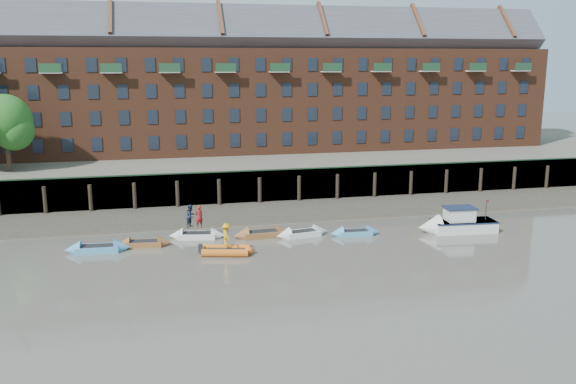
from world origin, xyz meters
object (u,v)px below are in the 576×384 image
object	(u,v)px
person_rower_a	(199,217)
rowboat_6	(355,233)
rowboat_2	(144,244)
motor_launch	(451,224)
rowboat_3	(197,235)
rib_tender	(228,250)
rowboat_5	(302,234)
person_rib_crew	(226,235)
person_rower_b	(191,216)
rowboat_1	(98,249)
rowboat_4	(262,234)

from	to	relation	value
person_rower_a	rowboat_6	bearing A→B (deg)	155.01
rowboat_2	motor_launch	world-z (taller)	motor_launch
rowboat_3	rowboat_6	distance (m)	12.71
rowboat_3	rib_tender	distance (m)	4.94
rowboat_5	rowboat_6	xyz separation A→B (m)	(4.25, -0.67, -0.02)
rowboat_3	person_rib_crew	xyz separation A→B (m)	(1.82, -4.44, 1.22)
person_rower_b	rowboat_5	bearing A→B (deg)	-63.63
rowboat_2	rowboat_1	bearing A→B (deg)	-162.95
rowboat_6	motor_launch	size ratio (longest dim) A/B	0.63
rowboat_1	rowboat_5	bearing A→B (deg)	4.57
rowboat_2	motor_launch	xyz separation A→B (m)	(24.76, -1.44, 0.47)
rowboat_4	person_rib_crew	distance (m)	5.12
rowboat_1	rowboat_2	bearing A→B (deg)	13.37
rowboat_2	motor_launch	size ratio (longest dim) A/B	0.65
rowboat_2	person_rib_crew	distance (m)	6.86
rowboat_5	person_rib_crew	size ratio (longest dim) A/B	2.71
rowboat_1	rib_tender	xyz separation A→B (m)	(9.37, -2.64, 0.03)
rowboat_4	person_rib_crew	size ratio (longest dim) A/B	2.88
rowboat_6	rib_tender	distance (m)	10.98
person_rower_b	person_rib_crew	distance (m)	5.23
motor_launch	person_rower_b	distance (m)	21.30
rowboat_4	rowboat_5	distance (m)	3.22
rowboat_2	person_rower_b	size ratio (longest dim) A/B	2.32
rowboat_1	rib_tender	world-z (taller)	rowboat_1
person_rib_crew	person_rower_a	bearing A→B (deg)	9.74
rowboat_6	motor_launch	distance (m)	8.12
rowboat_5	rowboat_3	bearing A→B (deg)	161.45
rowboat_2	person_rib_crew	bearing A→B (deg)	-22.23
rowboat_2	motor_launch	bearing A→B (deg)	2.52
rib_tender	person_rib_crew	xyz separation A→B (m)	(-0.08, 0.12, 1.17)
rowboat_6	rib_tender	bearing A→B (deg)	-163.36
rowboat_3	rowboat_6	bearing A→B (deg)	1.41
motor_launch	person_rower_b	size ratio (longest dim) A/B	3.59
rowboat_3	person_rib_crew	world-z (taller)	person_rib_crew
rowboat_3	rowboat_2	bearing A→B (deg)	-152.83
rowboat_5	person_rower_a	world-z (taller)	person_rower_a
rowboat_6	person_rib_crew	bearing A→B (deg)	-164.07
person_rower_a	rowboat_4	bearing A→B (deg)	155.60
rowboat_4	rowboat_3	bearing A→B (deg)	167.46
rib_tender	person_rower_a	bearing A→B (deg)	124.12
person_rower_a	rib_tender	bearing A→B (deg)	94.55
rowboat_2	rib_tender	world-z (taller)	rowboat_2
motor_launch	rowboat_2	bearing A→B (deg)	0.57
person_rower_a	rowboat_1	bearing A→B (deg)	-2.16
rowboat_5	rowboat_6	distance (m)	4.30
rowboat_6	person_rower_b	size ratio (longest dim) A/B	2.27
person_rower_a	person_rower_b	size ratio (longest dim) A/B	0.98
rowboat_2	person_rower_b	distance (m)	4.31
motor_launch	person_rib_crew	distance (m)	18.91
rowboat_6	motor_launch	world-z (taller)	motor_launch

